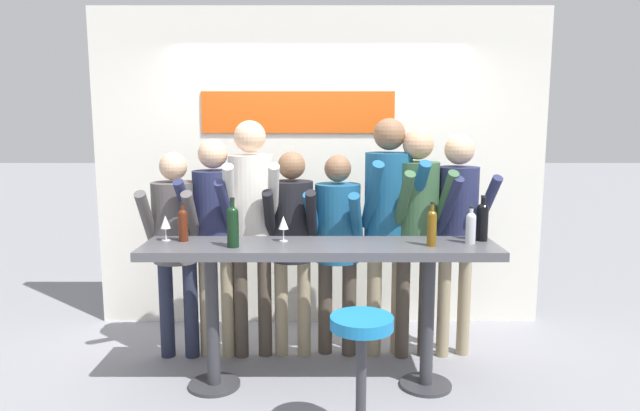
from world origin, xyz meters
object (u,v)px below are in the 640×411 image
object	(u,v)px
tasting_table	(320,269)
wine_glass_1	(165,223)
wine_bottle_2	(183,224)
wine_bottle_0	(471,226)
wine_bottle_3	(482,220)
person_center_right	(337,233)
wine_bottle_1	(233,225)
person_center_left	(251,211)
wine_glass_0	(283,223)
bar_stool	(361,361)
person_center	(292,231)
person_right	(388,210)
person_far_right	(417,217)
person_rightmost	(458,219)
person_far_left	(175,233)
person_left	(214,223)
wine_bottle_4	(432,226)

from	to	relation	value
tasting_table	wine_glass_1	xyz separation A→B (m)	(-1.06, 0.10, 0.30)
wine_bottle_2	wine_glass_1	bearing A→B (deg)	172.73
wine_bottle_0	wine_bottle_3	distance (m)	0.14
person_center_right	wine_bottle_1	distance (m)	0.98
person_center_left	wine_glass_0	world-z (taller)	person_center_left
tasting_table	bar_stool	bearing A→B (deg)	-72.11
tasting_table	person_center	world-z (taller)	person_center
person_center_left	person_right	xyz separation A→B (m)	(1.05, 0.04, 0.00)
tasting_table	person_right	xyz separation A→B (m)	(0.52, 0.56, 0.31)
person_far_right	person_rightmost	xyz separation A→B (m)	(0.32, 0.02, -0.02)
person_far_right	wine_bottle_0	size ratio (longest dim) A/B	7.01
person_center_left	person_far_left	bearing A→B (deg)	173.58
wine_glass_0	tasting_table	bearing A→B (deg)	-18.44
person_far_right	person_center_left	bearing A→B (deg)	171.48
person_rightmost	wine_glass_1	xyz separation A→B (m)	(-2.12, -0.43, 0.05)
person_center	wine_bottle_1	size ratio (longest dim) A/B	4.89
person_center_right	wine_glass_1	world-z (taller)	person_center_right
person_center_right	person_left	bearing A→B (deg)	-166.41
wine_bottle_0	wine_glass_0	distance (m)	1.27
wine_bottle_2	wine_bottle_4	size ratio (longest dim) A/B	0.91
person_center	wine_bottle_0	world-z (taller)	person_center
person_center_right	wine_bottle_4	bearing A→B (deg)	-34.43
tasting_table	person_left	xyz separation A→B (m)	(-0.81, 0.52, 0.22)
person_right	wine_bottle_3	xyz separation A→B (m)	(0.59, -0.45, 0.00)
tasting_table	wine_bottle_4	xyz separation A→B (m)	(0.74, -0.06, 0.30)
wine_bottle_4	person_center	bearing A→B (deg)	148.31
person_center	wine_bottle_0	xyz separation A→B (m)	(1.23, -0.51, 0.14)
person_center_left	person_center_right	world-z (taller)	person_center_left
person_right	wine_bottle_4	world-z (taller)	person_right
person_center_left	wine_glass_0	bearing A→B (deg)	-65.47
person_center_left	person_center_right	bearing A→B (deg)	-3.80
wine_bottle_0	tasting_table	bearing A→B (deg)	-178.98
bar_stool	wine_bottle_0	xyz separation A→B (m)	(0.78, 0.74, 0.63)
person_far_right	wine_glass_1	size ratio (longest dim) A/B	10.07
wine_bottle_1	wine_bottle_0	bearing A→B (deg)	4.01
person_right	wine_bottle_1	world-z (taller)	person_right
person_right	person_left	bearing A→B (deg)	172.79
wine_bottle_4	wine_glass_0	bearing A→B (deg)	171.76
tasting_table	person_center_left	distance (m)	0.80
bar_stool	person_rightmost	world-z (taller)	person_rightmost
person_left	person_center_left	size ratio (longest dim) A/B	0.93
person_right	wine_bottle_2	distance (m)	1.54
tasting_table	wine_bottle_4	bearing A→B (deg)	-4.62
person_rightmost	wine_glass_0	xyz separation A→B (m)	(-1.30, -0.45, 0.05)
person_center_right	wine_bottle_3	world-z (taller)	person_center_right
wine_bottle_4	wine_bottle_3	bearing A→B (deg)	23.61
person_center_right	person_right	distance (m)	0.43
tasting_table	wine_bottle_3	distance (m)	1.17
wine_bottle_3	wine_bottle_4	world-z (taller)	wine_bottle_3
wine_glass_0	person_center_right	bearing A→B (deg)	51.13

